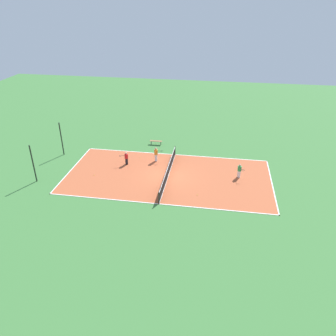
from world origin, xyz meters
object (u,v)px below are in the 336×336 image
Objects in this scene: player_center_orange at (156,153)px; fence_post_back_right at (61,139)px; fence_post_back_left at (33,164)px; tennis_net at (168,171)px; tennis_ball_right_alley at (140,157)px; tennis_ball_midcourt at (94,175)px; tennis_ball_far_baseline at (197,195)px; player_far_green at (239,170)px; player_coach_red at (126,158)px; tennis_ball_near_net at (169,164)px; bench at (156,141)px.

player_center_orange is 10.44m from fence_post_back_right.
tennis_net is at bearing -76.35° from fence_post_back_left.
tennis_ball_midcourt is at bearing 142.16° from tennis_ball_right_alley.
tennis_net is at bearing -65.65° from player_center_orange.
tennis_net is 141.25× the size of tennis_ball_far_baseline.
player_far_green is 19.36m from fence_post_back_left.
fence_post_back_left is (-4.72, 7.49, 1.08)m from player_coach_red.
player_coach_red is (0.90, 11.46, -0.02)m from player_far_green.
player_center_orange is 0.42× the size of fence_post_back_left.
fence_post_back_left reaches higher than tennis_ball_right_alley.
player_far_green is 11.49m from player_coach_red.
tennis_net reaches higher than tennis_ball_far_baseline.
player_far_green reaches higher than tennis_ball_far_baseline.
tennis_net reaches higher than tennis_ball_right_alley.
player_far_green is at bearing -43.83° from tennis_ball_far_baseline.
tennis_net is 2.59m from tennis_ball_near_net.
bench is 21.21× the size of tennis_ball_right_alley.
tennis_ball_right_alley is 1.00× the size of tennis_ball_midcourt.
tennis_ball_far_baseline is at bearing 119.15° from bench.
tennis_ball_far_baseline is 10.44m from tennis_ball_midcourt.
fence_post_back_left is (-6.46, 8.53, 1.80)m from tennis_ball_right_alley.
tennis_ball_near_net is 1.00× the size of tennis_ball_midcourt.
player_coach_red is at bearing 69.66° from bench.
player_coach_red is at bearing 69.24° from tennis_net.
tennis_ball_midcourt is at bearing -110.12° from player_far_green.
fence_post_back_right is at bearing -34.67° from player_coach_red.
player_coach_red is at bearing 99.87° from tennis_ball_near_net.
bench is 21.21× the size of tennis_ball_midcourt.
fence_post_back_left is at bearing 6.52° from player_coach_red.
tennis_net is 7.25m from tennis_ball_midcourt.
player_coach_red reaches higher than tennis_ball_midcourt.
player_coach_red is at bearing 58.53° from tennis_ball_far_baseline.
tennis_ball_far_baseline is 0.02× the size of fence_post_back_left.
player_center_orange is 22.87× the size of tennis_ball_midcourt.
fence_post_back_left is (0.03, 15.25, 1.80)m from tennis_ball_far_baseline.
player_far_green is 20.58× the size of tennis_ball_right_alley.
tennis_ball_right_alley is at bearing -146.47° from player_coach_red.
tennis_net is at bearing -81.66° from tennis_ball_midcourt.
fence_post_back_left reaches higher than player_coach_red.
fence_post_back_left is (-5.47, 11.83, 1.80)m from tennis_ball_near_net.
tennis_ball_near_net is 6.48m from tennis_ball_far_baseline.
tennis_ball_far_baseline is (-6.49, -6.72, 0.00)m from tennis_ball_right_alley.
fence_post_back_right reaches higher than tennis_net.
tennis_ball_near_net is 7.72m from tennis_ball_midcourt.
fence_post_back_right is at bearing 76.35° from tennis_net.
tennis_ball_near_net is 0.02× the size of fence_post_back_left.
player_center_orange reaches higher than bench.
tennis_ball_far_baseline is at bearing 122.86° from player_coach_red.
tennis_ball_right_alley is 1.00× the size of tennis_ball_far_baseline.
player_far_green is 20.58× the size of tennis_ball_midcourt.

